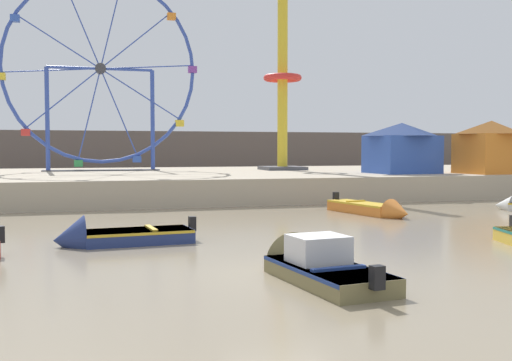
# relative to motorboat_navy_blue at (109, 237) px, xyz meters

# --- Properties ---
(ground_plane) EXTENTS (240.00, 240.00, 0.00)m
(ground_plane) POSITION_rel_motorboat_navy_blue_xyz_m (3.62, -5.44, -0.22)
(ground_plane) COLOR gray
(quay_promenade) EXTENTS (110.00, 19.63, 1.34)m
(quay_promenade) POSITION_rel_motorboat_navy_blue_xyz_m (3.62, 19.92, 0.45)
(quay_promenade) COLOR #B7A88E
(quay_promenade) RESTS_ON ground_plane
(distant_town_skyline) EXTENTS (140.00, 3.00, 4.40)m
(distant_town_skyline) POSITION_rel_motorboat_navy_blue_xyz_m (3.62, 38.53, 1.98)
(distant_town_skyline) COLOR #564C47
(distant_town_skyline) RESTS_ON ground_plane
(motorboat_navy_blue) EXTENTS (4.27, 1.82, 1.41)m
(motorboat_navy_blue) POSITION_rel_motorboat_navy_blue_xyz_m (0.00, 0.00, 0.00)
(motorboat_navy_blue) COLOR navy
(motorboat_navy_blue) RESTS_ON ground_plane
(motorboat_olive_wood) EXTENTS (1.94, 4.54, 1.47)m
(motorboat_olive_wood) POSITION_rel_motorboat_navy_blue_xyz_m (4.09, -5.76, 0.06)
(motorboat_olive_wood) COLOR olive
(motorboat_olive_wood) RESTS_ON ground_plane
(motorboat_orange_hull) EXTENTS (2.08, 5.00, 1.10)m
(motorboat_orange_hull) POSITION_rel_motorboat_navy_blue_xyz_m (11.19, 5.08, 0.04)
(motorboat_orange_hull) COLOR orange
(motorboat_orange_hull) RESTS_ON ground_plane
(ferris_wheel_blue_frame) EXTENTS (12.83, 1.20, 13.02)m
(ferris_wheel_blue_frame) POSITION_rel_motorboat_navy_blue_xyz_m (0.49, 23.32, 7.67)
(ferris_wheel_blue_frame) COLOR #334CA8
(ferris_wheel_blue_frame) RESTS_ON quay_promenade
(drop_tower_yellow_tower) EXTENTS (2.80, 2.80, 16.52)m
(drop_tower_yellow_tower) POSITION_rel_motorboat_navy_blue_xyz_m (12.63, 21.72, 8.01)
(drop_tower_yellow_tower) COLOR gold
(drop_tower_yellow_tower) RESTS_ON quay_promenade
(carnival_booth_orange_canopy) EXTENTS (3.99, 3.53, 3.13)m
(carnival_booth_orange_canopy) POSITION_rel_motorboat_navy_blue_xyz_m (22.63, 12.53, 2.76)
(carnival_booth_orange_canopy) COLOR orange
(carnival_booth_orange_canopy) RESTS_ON quay_promenade
(carnival_booth_blue_tent) EXTENTS (4.24, 3.89, 3.02)m
(carnival_booth_blue_tent) POSITION_rel_motorboat_navy_blue_xyz_m (17.75, 14.41, 2.70)
(carnival_booth_blue_tent) COLOR #3356B7
(carnival_booth_blue_tent) RESTS_ON quay_promenade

